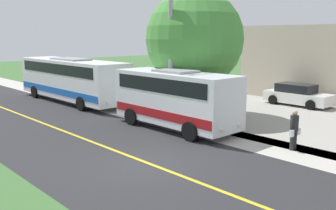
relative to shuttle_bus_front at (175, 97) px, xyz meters
The scene contains 10 objects.
ground_plane 5.63m from the shuttle_bus_front, 34.34° to the left, with size 120.00×120.00×0.00m, color #3D6633.
road_surface 5.63m from the shuttle_bus_front, 34.34° to the left, with size 8.00×100.00×0.01m, color #28282B.
sidewalk 3.53m from the shuttle_bus_front, 103.86° to the left, with size 2.40×100.00×0.01m, color #B2ADA3.
road_centre_line 5.63m from the shuttle_bus_front, 34.34° to the left, with size 0.16×100.00×0.00m, color gold.
shuttle_bus_front is the anchor object (origin of this frame).
transit_bus_rear 10.76m from the shuttle_bus_front, 90.62° to the right, with size 2.78×11.15×3.09m.
pedestrian_with_bags 6.08m from the shuttle_bus_front, 100.15° to the left, with size 0.72×0.34×1.68m.
street_light_pole 2.60m from the shuttle_bus_front, 113.90° to the right, with size 1.97×0.24×7.25m.
parked_car_near 10.70m from the shuttle_bus_front, behind, with size 2.05×4.42×1.45m.
tree_curbside 4.35m from the shuttle_bus_front, 152.91° to the right, with size 5.60×5.60×7.26m.
Camera 1 is at (8.55, 10.45, 4.67)m, focal length 40.44 mm.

